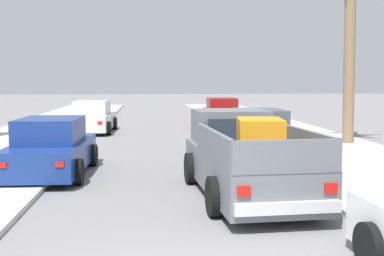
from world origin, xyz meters
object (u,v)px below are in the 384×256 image
(car_left_mid, at_px, (260,134))
(pickup_truck, at_px, (245,159))
(car_right_mid, at_px, (222,113))
(car_right_near, at_px, (52,149))
(car_left_near, at_px, (93,118))

(car_left_mid, bearing_deg, pickup_truck, -106.41)
(pickup_truck, distance_m, car_right_mid, 16.20)
(car_right_near, distance_m, car_right_mid, 14.94)
(car_left_near, xyz_separation_m, car_right_mid, (6.71, 2.80, 0.00))
(car_right_near, relative_size, car_right_mid, 1.00)
(car_left_near, distance_m, car_left_mid, 9.95)
(pickup_truck, xyz_separation_m, car_right_near, (-4.68, 2.68, -0.10))
(pickup_truck, xyz_separation_m, car_left_mid, (1.68, 5.72, -0.10))
(car_right_near, bearing_deg, pickup_truck, -29.84)
(pickup_truck, height_order, car_left_mid, pickup_truck)
(pickup_truck, relative_size, car_left_mid, 1.25)
(car_left_mid, bearing_deg, car_left_near, 130.54)
(pickup_truck, relative_size, car_right_near, 1.24)
(car_right_near, height_order, car_right_mid, same)
(car_left_mid, distance_m, car_right_mid, 10.37)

